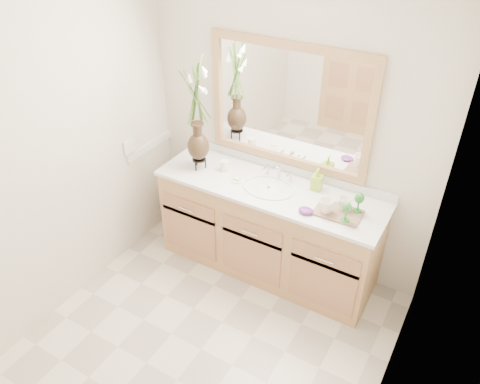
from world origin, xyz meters
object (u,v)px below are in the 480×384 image
Objects in this scene: tumbler at (224,166)px; flower_vase at (196,103)px; soap_bottle at (317,180)px; tray at (338,213)px.

flower_vase is at bearing -159.78° from tumbler.
soap_bottle is at bearing 11.63° from flower_vase.
tumbler is at bearing 20.22° from flower_vase.
flower_vase reaches higher than tray.
flower_vase is 2.55× the size of tray.
tumbler is at bearing -175.10° from soap_bottle.
tumbler is 0.54× the size of soap_bottle.
soap_bottle is 0.49× the size of tray.
tray is (0.26, -0.22, -0.07)m from soap_bottle.
flower_vase reaches higher than soap_bottle.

